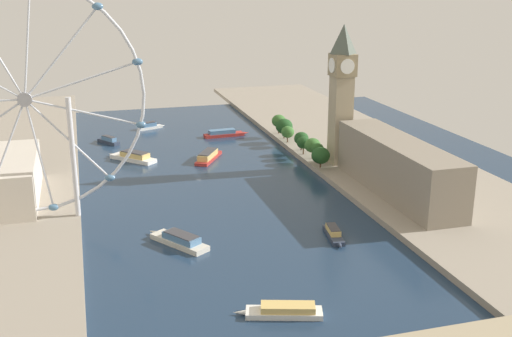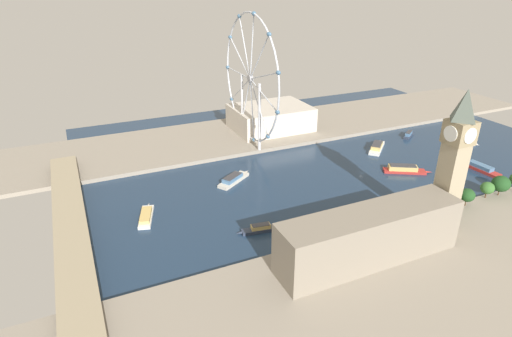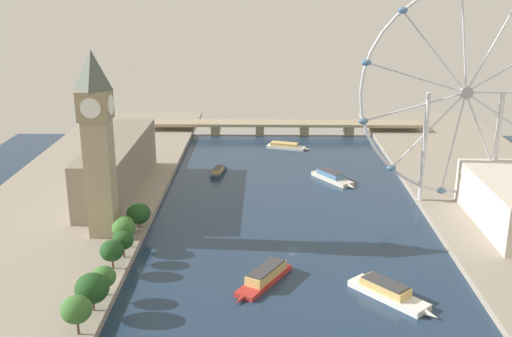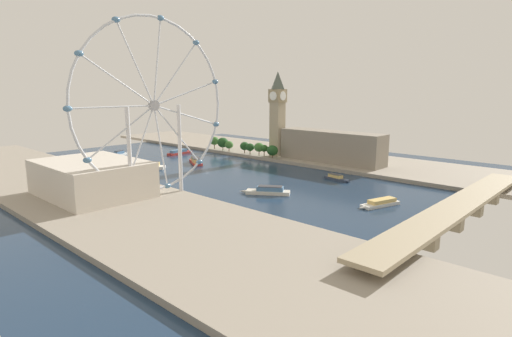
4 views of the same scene
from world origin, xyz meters
TOP-DOWN VIEW (x-y plane):
  - ground_plane at (0.00, 0.00)m, footprint 390.74×390.74m
  - riverbank_left at (-110.37, 0.00)m, footprint 90.00×520.00m
  - riverbank_right at (110.37, 0.00)m, footprint 90.00×520.00m
  - clock_tower at (-82.12, 7.80)m, footprint 13.64×13.64m
  - parliament_block at (-89.07, 64.61)m, footprint 22.00×97.61m
  - tree_row_embankment at (-69.61, -28.25)m, footprint 12.44×94.57m
  - ferris_wheel at (83.99, 52.54)m, footprint 103.91×3.20m
  - riverside_hall at (110.00, 20.80)m, footprint 51.32×69.17m
  - river_bridge at (0.00, 199.65)m, footprint 202.74×17.56m
  - tour_boat_0 at (-34.22, -84.40)m, footprint 33.01×9.10m
  - tour_boat_1 at (1.65, 157.92)m, footprint 29.90×14.21m
  - tour_boat_2 at (25.95, 91.40)m, footprint 22.74×30.53m
  - tour_boat_3 at (45.19, -87.02)m, footprint 15.10×20.55m
  - tour_boat_4 at (32.73, -40.85)m, footprint 28.34×30.47m
  - tour_boat_5 at (-11.79, -29.75)m, footprint 21.96×33.03m
  - tour_boat_6 at (12.99, -120.90)m, footprint 21.14×11.42m
  - tour_boat_7 at (-39.49, 102.02)m, footprint 8.20×24.01m

SIDE VIEW (x-z plane):
  - ground_plane at x=0.00m, z-range 0.00..0.00m
  - riverbank_left at x=-110.37m, z-range 0.00..3.00m
  - riverbank_right at x=110.37m, z-range 0.00..3.00m
  - tour_boat_1 at x=1.65m, z-range -0.29..3.81m
  - tour_boat_7 at x=-39.49m, z-range -0.48..4.06m
  - tour_boat_3 at x=45.19m, z-range -0.49..4.63m
  - tour_boat_0 at x=-34.22m, z-range -0.39..4.53m
  - tour_boat_6 at x=12.99m, z-range -0.53..4.76m
  - tour_boat_2 at x=25.95m, z-range -0.50..4.86m
  - tour_boat_4 at x=32.73m, z-range -0.58..5.36m
  - tour_boat_5 at x=-11.79m, z-range -0.44..5.32m
  - river_bridge at x=0.00m, z-range 2.19..10.82m
  - tree_row_embankment at x=-69.61m, z-range 4.09..17.57m
  - riverside_hall at x=110.00m, z-range 3.00..24.15m
  - parliament_block at x=-89.07m, z-range 3.00..30.38m
  - clock_tower at x=-82.12m, z-range 4.70..84.72m
  - ferris_wheel at x=83.99m, z-range 3.73..110.10m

